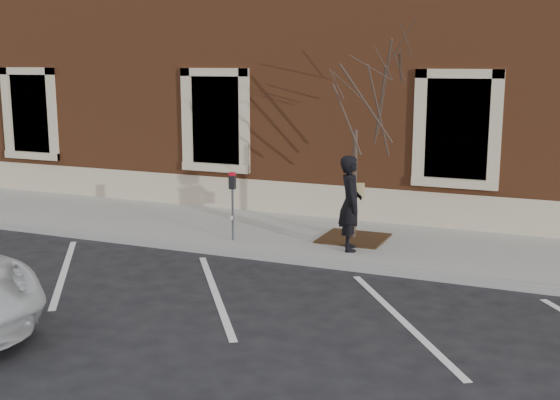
% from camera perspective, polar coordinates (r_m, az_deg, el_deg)
% --- Properties ---
extents(ground, '(120.00, 120.00, 0.00)m').
position_cam_1_polar(ground, '(13.92, -0.97, -4.89)').
color(ground, '#28282B').
rests_on(ground, ground).
extents(sidewalk_near, '(40.00, 3.50, 0.15)m').
position_cam_1_polar(sidewalk_near, '(15.46, 1.68, -2.97)').
color(sidewalk_near, '#9C9B92').
rests_on(sidewalk_near, ground).
extents(curb_near, '(40.00, 0.12, 0.15)m').
position_cam_1_polar(curb_near, '(13.86, -1.06, -4.64)').
color(curb_near, '#9E9E99').
rests_on(curb_near, ground).
extents(parking_stripes, '(28.00, 4.40, 0.01)m').
position_cam_1_polar(parking_stripes, '(12.04, -5.29, -7.51)').
color(parking_stripes, silver).
rests_on(parking_stripes, ground).
extents(building_civic, '(40.00, 8.62, 8.00)m').
position_cam_1_polar(building_civic, '(20.69, 7.95, 11.45)').
color(building_civic, brown).
rests_on(building_civic, ground).
extents(man, '(0.68, 0.81, 1.90)m').
position_cam_1_polar(man, '(13.94, 5.74, -0.26)').
color(man, black).
rests_on(man, sidewalk_near).
extents(parking_meter, '(0.13, 0.10, 1.45)m').
position_cam_1_polar(parking_meter, '(14.66, -3.88, 0.55)').
color(parking_meter, '#595B60').
rests_on(parking_meter, sidewalk_near).
extents(tree_grate, '(1.34, 1.34, 0.03)m').
position_cam_1_polar(tree_grate, '(15.01, 5.99, -3.10)').
color(tree_grate, '#3E2B13').
rests_on(tree_grate, sidewalk_near).
extents(sapling, '(2.54, 2.54, 4.23)m').
position_cam_1_polar(sapling, '(14.57, 6.22, 8.19)').
color(sapling, '#402D27').
rests_on(sapling, sidewalk_near).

